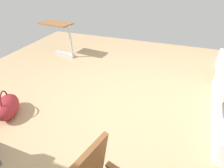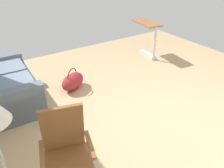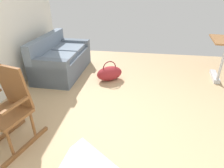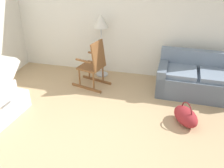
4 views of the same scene
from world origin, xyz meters
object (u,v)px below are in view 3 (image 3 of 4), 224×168
rocking_chair (11,108)px  overbed_table (220,54)px  couch (61,60)px  duffel_bag (109,73)px

rocking_chair → overbed_table: size_ratio=1.21×
couch → rocking_chair: bearing=-174.6°
duffel_bag → rocking_chair: bearing=154.4°
couch → overbed_table: (0.27, -3.44, 0.23)m
couch → duffel_bag: size_ratio=2.52×
couch → duffel_bag: (-0.21, -1.15, -0.15)m
rocking_chair → duffel_bag: 2.20m
couch → rocking_chair: (-2.18, -0.20, 0.20)m
couch → duffel_bag: bearing=-100.6°
rocking_chair → overbed_table: (2.44, -3.24, 0.03)m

